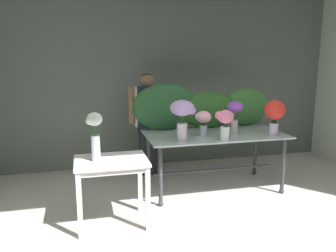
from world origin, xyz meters
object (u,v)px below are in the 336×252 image
(florist, at_px, (148,114))
(vase_blush_snapdragons, at_px, (203,120))
(display_table_glass, at_px, (214,141))
(vase_rosy_tulips, at_px, (225,121))
(side_table_white, at_px, (111,168))
(vase_scarlet_carnations, at_px, (274,113))
(vase_violet_ranunculus, at_px, (235,112))
(vase_white_roses_tall, at_px, (95,133))
(vase_lilac_roses, at_px, (183,114))

(florist, distance_m, vase_blush_snapdragons, 1.05)
(display_table_glass, height_order, vase_rosy_tulips, vase_rosy_tulips)
(side_table_white, height_order, florist, florist)
(side_table_white, relative_size, vase_rosy_tulips, 2.03)
(florist, xyz_separation_m, vase_scarlet_carnations, (1.50, -1.10, 0.14))
(vase_violet_ranunculus, xyz_separation_m, vase_white_roses_tall, (-1.88, -0.60, -0.05))
(side_table_white, distance_m, vase_white_roses_tall, 0.43)
(vase_rosy_tulips, distance_m, vase_lilac_roses, 0.55)
(vase_rosy_tulips, xyz_separation_m, vase_blush_snapdragons, (-0.18, 0.31, -0.03))
(vase_rosy_tulips, relative_size, vase_white_roses_tall, 0.74)
(vase_violet_ranunculus, relative_size, vase_scarlet_carnations, 0.95)
(florist, bearing_deg, vase_scarlet_carnations, -36.36)
(display_table_glass, height_order, side_table_white, display_table_glass)
(vase_blush_snapdragons, distance_m, vase_white_roses_tall, 1.57)
(vase_violet_ranunculus, relative_size, vase_rosy_tulips, 1.16)
(florist, relative_size, vase_lilac_roses, 3.04)
(vase_lilac_roses, height_order, vase_white_roses_tall, vase_lilac_roses)
(florist, relative_size, vase_violet_ranunculus, 3.52)
(vase_lilac_roses, distance_m, vase_blush_snapdragons, 0.45)
(vase_white_roses_tall, bearing_deg, display_table_glass, 23.45)
(vase_rosy_tulips, height_order, vase_blush_snapdragons, vase_rosy_tulips)
(vase_lilac_roses, xyz_separation_m, vase_white_roses_tall, (-1.08, -0.39, -0.10))
(vase_white_roses_tall, bearing_deg, vase_scarlet_carnations, 9.66)
(florist, distance_m, vase_rosy_tulips, 1.41)
(display_table_glass, bearing_deg, vase_lilac_roses, -149.84)
(florist, height_order, vase_violet_ranunculus, florist)
(florist, bearing_deg, side_table_white, -114.76)
(vase_scarlet_carnations, bearing_deg, vase_blush_snapdragons, 166.25)
(vase_violet_ranunculus, distance_m, vase_scarlet_carnations, 0.52)
(side_table_white, bearing_deg, vase_scarlet_carnations, 10.38)
(vase_rosy_tulips, xyz_separation_m, vase_scarlet_carnations, (0.74, 0.09, 0.07))
(florist, bearing_deg, vase_violet_ranunculus, -41.56)
(vase_violet_ranunculus, relative_size, vase_white_roses_tall, 0.85)
(vase_scarlet_carnations, height_order, vase_lilac_roses, vase_lilac_roses)
(display_table_glass, distance_m, vase_rosy_tulips, 0.53)
(florist, height_order, vase_scarlet_carnations, florist)
(vase_scarlet_carnations, relative_size, vase_white_roses_tall, 0.90)
(florist, bearing_deg, vase_blush_snapdragons, -56.51)
(side_table_white, height_order, vase_white_roses_tall, vase_white_roses_tall)
(vase_violet_ranunculus, relative_size, vase_blush_snapdragons, 1.36)
(side_table_white, bearing_deg, vase_rosy_tulips, 12.19)
(florist, height_order, vase_blush_snapdragons, florist)
(display_table_glass, xyz_separation_m, vase_lilac_roses, (-0.55, -0.32, 0.46))
(vase_violet_ranunculus, relative_size, vase_lilac_roses, 0.87)
(display_table_glass, bearing_deg, side_table_white, -154.28)
(display_table_glass, distance_m, vase_blush_snapdragons, 0.39)
(display_table_glass, distance_m, vase_white_roses_tall, 1.82)
(display_table_glass, height_order, vase_white_roses_tall, vase_white_roses_tall)
(vase_violet_ranunculus, height_order, vase_rosy_tulips, vase_violet_ranunculus)
(vase_lilac_roses, distance_m, vase_white_roses_tall, 1.15)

